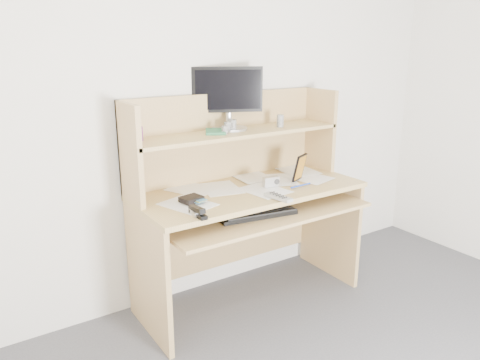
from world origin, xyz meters
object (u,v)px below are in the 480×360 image
game_case (300,168)px  monitor (228,96)px  keyboard (256,213)px  tv_remote (278,197)px  desk (243,194)px

game_case → monitor: (-0.36, 0.28, 0.44)m
keyboard → tv_remote: 0.16m
keyboard → game_case: bearing=26.6°
tv_remote → monitor: monitor is taller
keyboard → monitor: (0.07, 0.42, 0.62)m
tv_remote → desk: bearing=82.9°
tv_remote → monitor: bearing=83.1°
tv_remote → game_case: size_ratio=1.06×
keyboard → monitor: monitor is taller
tv_remote → game_case: bearing=23.2°
tv_remote → keyboard: bearing=129.7°
keyboard → monitor: size_ratio=1.16×
desk → tv_remote: desk is taller
tv_remote → game_case: (0.34, 0.22, 0.08)m
game_case → monitor: bearing=116.9°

